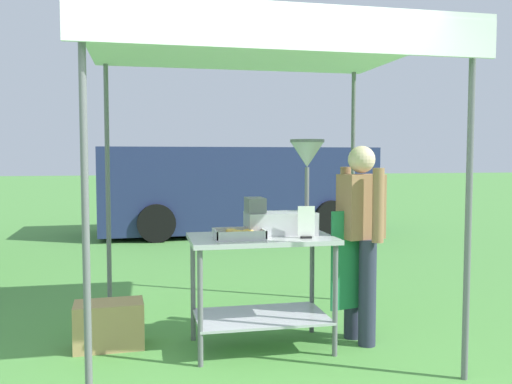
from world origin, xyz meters
TOP-DOWN VIEW (x-y plane):
  - ground_plane at (0.00, 6.00)m, footprint 70.00×70.00m
  - stall_canopy at (0.30, 1.47)m, footprint 2.67×2.27m
  - donut_cart at (0.30, 1.37)m, footprint 1.13×0.68m
  - donut_tray at (0.11, 1.29)m, footprint 0.38×0.28m
  - donut_fryer at (0.53, 1.45)m, footprint 0.64×0.28m
  - menu_sign at (0.62, 1.21)m, footprint 0.13×0.05m
  - vendor at (1.12, 1.35)m, footprint 0.47×0.54m
  - supply_crate at (-0.89, 1.63)m, footprint 0.55×0.34m
  - van_navy at (1.24, 7.93)m, footprint 5.38×2.24m

SIDE VIEW (x-z plane):
  - ground_plane at x=0.00m, z-range 0.00..0.00m
  - supply_crate at x=-0.89m, z-range 0.00..0.37m
  - donut_cart at x=0.30m, z-range 0.20..1.10m
  - van_navy at x=1.24m, z-range 0.03..1.72m
  - vendor at x=1.12m, z-range 0.10..1.71m
  - donut_tray at x=0.11m, z-range 0.89..0.96m
  - menu_sign at x=0.62m, z-range 0.88..1.13m
  - donut_fryer at x=0.53m, z-range 0.80..1.57m
  - stall_canopy at x=0.30m, z-range 1.12..3.56m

